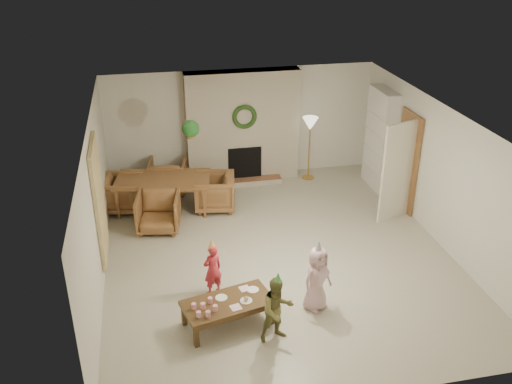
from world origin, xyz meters
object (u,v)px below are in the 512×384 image
object	(u,v)px
child_plaid	(277,310)
coffee_table_top	(228,303)
dining_chair_right	(215,192)
dining_chair_left	(122,194)
dining_table	(163,194)
dining_chair_far	(168,176)
child_pink	(317,279)
dining_chair_near	(158,212)
child_red	(213,270)

from	to	relation	value
child_plaid	coffee_table_top	bearing A→B (deg)	132.53
dining_chair_right	child_plaid	world-z (taller)	child_plaid
coffee_table_top	child_plaid	size ratio (longest dim) A/B	1.30
child_plaid	dining_chair_left	bearing A→B (deg)	104.31
dining_table	dining_chair_far	size ratio (longest dim) A/B	2.34
coffee_table_top	child_pink	xyz separation A→B (m)	(1.38, 0.12, 0.16)
coffee_table_top	child_plaid	xyz separation A→B (m)	(0.63, -0.46, 0.13)
dining_chair_far	coffee_table_top	bearing A→B (deg)	106.54
dining_chair_left	dining_chair_right	world-z (taller)	same
dining_chair_far	dining_table	bearing A→B (deg)	90.00
dining_table	dining_chair_near	world-z (taller)	dining_chair_near
dining_chair_near	child_plaid	size ratio (longest dim) A/B	0.81
dining_chair_left	child_red	distance (m)	3.51
dining_chair_right	child_pink	size ratio (longest dim) A/B	0.77
dining_chair_left	dining_chair_right	size ratio (longest dim) A/B	1.00
dining_chair_near	child_plaid	distance (m)	3.80
dining_chair_far	child_red	distance (m)	3.92
dining_chair_near	child_plaid	world-z (taller)	child_plaid
dining_chair_near	dining_chair_right	distance (m)	1.34
dining_chair_right	child_pink	xyz separation A→B (m)	(1.06, -3.58, 0.16)
dining_table	child_red	bearing A→B (deg)	-69.33
dining_chair_left	child_plaid	distance (m)	4.96
dining_table	dining_chair_right	world-z (taller)	dining_chair_right
dining_chair_near	coffee_table_top	world-z (taller)	dining_chair_near
dining_chair_near	child_red	size ratio (longest dim) A/B	0.92
dining_chair_far	coffee_table_top	world-z (taller)	dining_chair_far
coffee_table_top	child_red	distance (m)	0.81
dining_chair_near	child_red	distance (m)	2.37
dining_chair_near	child_pink	size ratio (longest dim) A/B	0.77
child_pink	coffee_table_top	bearing A→B (deg)	157.63
child_plaid	dining_chair_far	bearing A→B (deg)	91.59
child_pink	child_red	bearing A→B (deg)	128.14
child_plaid	child_pink	size ratio (longest dim) A/B	0.95
child_pink	child_plaid	bearing A→B (deg)	-169.89
dining_chair_left	coffee_table_top	world-z (taller)	dining_chair_left
child_plaid	child_pink	distance (m)	0.94
child_red	dining_chair_far	bearing A→B (deg)	-105.92
dining_chair_near	dining_chair_right	bearing A→B (deg)	38.66
dining_table	dining_chair_left	distance (m)	0.83
dining_chair_far	child_red	size ratio (longest dim) A/B	0.92
dining_table	dining_chair_far	xyz separation A→B (m)	(0.14, 0.82, 0.03)
dining_table	dining_chair_near	xyz separation A→B (m)	(-0.14, -0.82, 0.03)
dining_table	dining_chair_right	size ratio (longest dim) A/B	2.34
dining_table	child_red	distance (m)	3.13
dining_chair_near	dining_chair_far	size ratio (longest dim) A/B	1.00
dining_chair_right	coffee_table_top	size ratio (longest dim) A/B	0.62
dining_chair_near	dining_table	bearing A→B (deg)	90.00
dining_table	child_pink	world-z (taller)	child_pink
dining_table	coffee_table_top	xyz separation A→B (m)	(0.71, -3.87, 0.04)
dining_table	child_plaid	size ratio (longest dim) A/B	1.89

